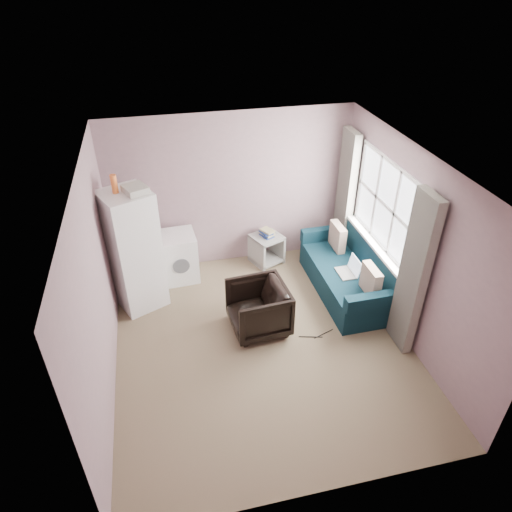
{
  "coord_description": "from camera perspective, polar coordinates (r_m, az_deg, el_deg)",
  "views": [
    {
      "loc": [
        -1.08,
        -4.31,
        4.34
      ],
      "look_at": [
        0.05,
        0.6,
        1.0
      ],
      "focal_mm": 32.0,
      "sensor_mm": 36.0,
      "label": 1
    }
  ],
  "objects": [
    {
      "name": "room",
      "position": [
        5.42,
        1.09,
        -1.19
      ],
      "size": [
        3.84,
        4.24,
        2.54
      ],
      "color": "#7B6A50",
      "rests_on": "ground"
    },
    {
      "name": "armchair",
      "position": [
        6.17,
        0.29,
        -6.31
      ],
      "size": [
        0.76,
        0.8,
        0.77
      ],
      "primitive_type": "imported",
      "rotation": [
        0.0,
        0.0,
        -1.48
      ],
      "color": "black",
      "rests_on": "ground"
    },
    {
      "name": "fridge",
      "position": [
        6.55,
        -15.02,
        0.71
      ],
      "size": [
        0.81,
        0.81,
        2.04
      ],
      "rotation": [
        0.0,
        0.0,
        0.43
      ],
      "color": "white",
      "rests_on": "ground"
    },
    {
      "name": "washing_machine",
      "position": [
        7.23,
        -9.65,
        0.04
      ],
      "size": [
        0.58,
        0.59,
        0.78
      ],
      "rotation": [
        0.0,
        0.0,
        0.06
      ],
      "color": "white",
      "rests_on": "ground"
    },
    {
      "name": "side_table",
      "position": [
        7.56,
        1.33,
        1.15
      ],
      "size": [
        0.59,
        0.59,
        0.62
      ],
      "rotation": [
        0.0,
        0.0,
        0.4
      ],
      "color": "gray",
      "rests_on": "ground"
    },
    {
      "name": "sofa",
      "position": [
        7.03,
        11.81,
        -2.17
      ],
      "size": [
        0.9,
        1.95,
        0.87
      ],
      "rotation": [
        0.0,
        0.0,
        0.01
      ],
      "color": "#0B2835",
      "rests_on": "ground"
    },
    {
      "name": "window_dressing",
      "position": [
        6.61,
        14.64,
        3.1
      ],
      "size": [
        0.17,
        2.62,
        2.18
      ],
      "color": "white",
      "rests_on": "ground"
    },
    {
      "name": "floor_cables",
      "position": [
        6.36,
        7.66,
        -9.8
      ],
      "size": [
        0.51,
        0.13,
        0.01
      ],
      "rotation": [
        0.0,
        0.0,
        0.09
      ],
      "color": "black",
      "rests_on": "ground"
    }
  ]
}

